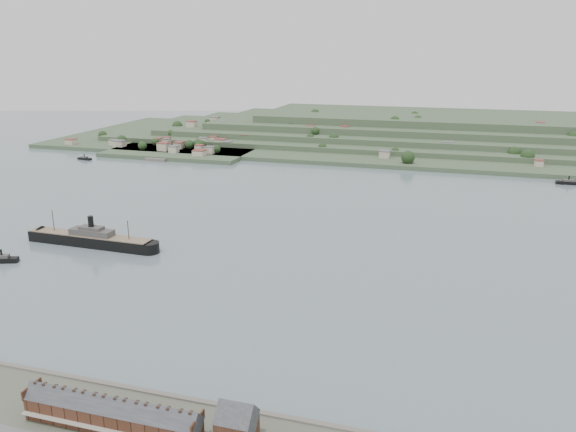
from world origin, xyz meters
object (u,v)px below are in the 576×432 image
(gabled_building, at_px, (237,426))
(tugboat, at_px, (2,259))
(terrace_row, at_px, (112,414))
(steamship, at_px, (87,239))

(gabled_building, distance_m, tugboat, 199.04)
(terrace_row, distance_m, tugboat, 169.96)
(tugboat, bearing_deg, steamship, 53.61)
(terrace_row, relative_size, steamship, 0.63)
(terrace_row, relative_size, tugboat, 3.32)
(steamship, bearing_deg, gabled_building, -42.84)
(terrace_row, relative_size, gabled_building, 3.95)
(gabled_building, xyz_separation_m, tugboat, (-172.47, 99.15, -6.41))
(tugboat, bearing_deg, gabled_building, -29.89)
(gabled_building, bearing_deg, tugboat, 150.11)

